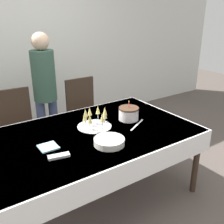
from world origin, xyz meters
The scene contains 12 objects.
ground_plane centered at (0.00, 0.00, 0.00)m, with size 12.00×12.00×0.00m, color #564C47.
wall_back centered at (0.00, 1.94, 1.35)m, with size 8.00×0.05×2.70m.
dining_table centered at (0.00, 0.00, 0.62)m, with size 2.00×1.23×0.72m.
dining_chair_far_left centered at (-0.44, 0.93, 0.53)m, with size 0.45×0.45×0.97m.
dining_chair_far_right centered at (0.44, 0.93, 0.53)m, with size 0.42×0.42×0.97m.
birthday_cake centered at (0.49, 0.05, 0.79)m, with size 0.21×0.21×0.21m.
champagne_tray centered at (0.11, 0.09, 0.81)m, with size 0.34×0.34×0.18m.
plate_stack_main centered at (0.02, -0.29, 0.75)m, with size 0.27×0.27×0.06m.
cake_knife centered at (0.48, -0.12, 0.72)m, with size 0.27×0.16×0.00m.
fork_pile centered at (-0.42, -0.24, 0.73)m, with size 0.18×0.10×0.02m.
napkin_pile centered at (-0.43, -0.05, 0.73)m, with size 0.15×0.15×0.01m.
person_standing centered at (-0.03, 1.04, 0.94)m, with size 0.28×0.28×1.57m.
Camera 1 is at (-1.08, -1.95, 1.81)m, focal length 42.00 mm.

